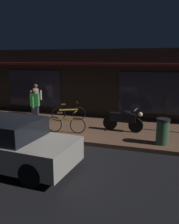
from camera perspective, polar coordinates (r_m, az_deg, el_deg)
name	(u,v)px	position (r m, az deg, el deg)	size (l,w,h in m)	color
ground_plane	(43,152)	(8.50, -10.91, -9.22)	(60.00, 60.00, 0.00)	black
sidewalk_slab	(75,127)	(11.05, -3.44, -3.49)	(18.00, 4.00, 0.15)	brown
storefront_building	(96,82)	(13.89, 1.60, 7.09)	(18.00, 3.30, 3.60)	black
motorcycle	(124,119)	(10.09, 8.07, -1.77)	(1.70, 0.55, 0.97)	black
bicycle_parked	(66,124)	(9.85, -5.66, -2.89)	(1.65, 0.42, 0.91)	black
bicycle_extra	(69,113)	(11.76, -4.97, -0.34)	(1.48, 0.83, 0.91)	black
person_photographer	(36,99)	(13.11, -12.51, 3.05)	(0.52, 0.47, 1.67)	#28232D
person_bystander	(35,106)	(11.25, -12.76, 1.51)	(0.41, 0.62, 1.67)	#28232D
trash_bin	(163,131)	(8.86, 16.92, -4.38)	(0.48, 0.48, 0.93)	#2D4C33
parked_car_far	(6,143)	(7.52, -19.11, -6.89)	(4.21, 2.03, 1.42)	black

